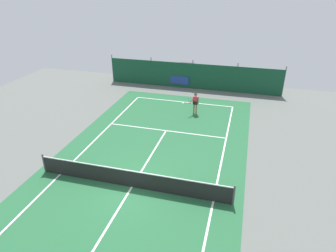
% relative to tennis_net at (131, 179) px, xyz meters
% --- Properties ---
extents(ground_plane, '(36.00, 36.00, 0.00)m').
position_rel_tennis_net_xyz_m(ground_plane, '(0.00, 0.00, -0.51)').
color(ground_plane, slate).
extents(court_surface, '(11.02, 26.60, 0.01)m').
position_rel_tennis_net_xyz_m(court_surface, '(0.00, 0.00, -0.51)').
color(court_surface, '#236038').
rests_on(court_surface, ground).
extents(tennis_net, '(10.12, 0.10, 1.10)m').
position_rel_tennis_net_xyz_m(tennis_net, '(0.00, 0.00, 0.00)').
color(tennis_net, black).
rests_on(tennis_net, ground).
extents(back_fence, '(16.30, 0.98, 2.70)m').
position_rel_tennis_net_xyz_m(back_fence, '(-0.00, 16.02, 0.16)').
color(back_fence, '#14472D').
rests_on(back_fence, ground).
extents(tennis_player, '(0.79, 0.69, 1.64)m').
position_rel_tennis_net_xyz_m(tennis_player, '(1.36, 9.82, 0.45)').
color(tennis_player, '#9E7051').
rests_on(tennis_player, ground).
extents(tennis_ball_near_player, '(0.07, 0.07, 0.07)m').
position_rel_tennis_net_xyz_m(tennis_ball_near_player, '(-1.40, 6.59, -0.48)').
color(tennis_ball_near_player, '#CCDB33').
rests_on(tennis_ball_near_player, ground).
extents(parked_car, '(2.19, 4.29, 1.68)m').
position_rel_tennis_net_xyz_m(parked_car, '(-1.10, 17.55, 0.33)').
color(parked_car, navy).
rests_on(parked_car, ground).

